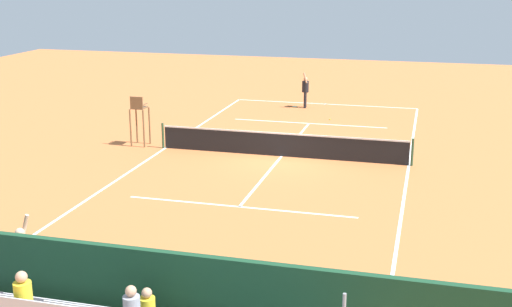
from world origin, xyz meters
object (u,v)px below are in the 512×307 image
line_judge (22,255)px  tennis_player (305,89)px  tennis_net (282,144)px  tennis_racket (294,106)px  tennis_ball_near (330,119)px  umpire_chair (139,115)px

line_judge → tennis_player: bearing=-95.5°
tennis_player → tennis_net: bearing=95.3°
tennis_racket → tennis_ball_near: size_ratio=8.71×
tennis_player → tennis_racket: (0.61, -0.09, -1.00)m
tennis_net → tennis_ball_near: 7.16m
tennis_player → tennis_racket: size_ratio=3.35×
tennis_net → tennis_player: 9.81m
tennis_ball_near → line_judge: bearing=78.8°
tennis_player → tennis_ball_near: size_ratio=29.18×
umpire_chair → tennis_net: bearing=178.9°
umpire_chair → line_judge: umpire_chair is taller
tennis_net → tennis_racket: (1.52, -9.84, -0.49)m
umpire_chair → line_judge: bearing=103.3°
umpire_chair → tennis_player: umpire_chair is taller
umpire_chair → tennis_player: (-5.30, -9.63, -0.30)m
tennis_net → tennis_racket: size_ratio=17.91×
tennis_player → tennis_ball_near: (-1.77, 2.66, -0.98)m
tennis_player → line_judge: size_ratio=1.00×
tennis_net → tennis_ball_near: size_ratio=156.06×
tennis_player → tennis_ball_near: tennis_player is taller
tennis_net → line_judge: line_judge is taller
tennis_ball_near → line_judge: line_judge is taller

